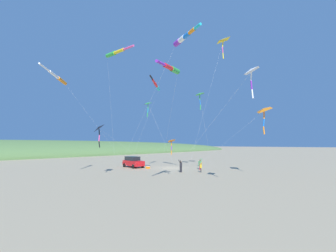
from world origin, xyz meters
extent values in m
plane|color=tan|center=(0.00, 0.00, 0.00)|extent=(600.00, 600.00, 0.00)
ellipsoid|color=#567A42|center=(-55.00, 0.00, 0.00)|extent=(28.00, 240.00, 10.58)
cube|color=red|center=(-5.27, -3.70, 0.75)|extent=(4.52, 2.45, 0.84)
cube|color=black|center=(-5.61, -3.65, 1.51)|extent=(2.79, 1.98, 0.68)
cylinder|color=black|center=(-3.69, -3.00, 0.33)|extent=(0.68, 0.31, 0.66)
cylinder|color=black|center=(-3.96, -4.83, 0.33)|extent=(0.68, 0.31, 0.66)
cylinder|color=black|center=(-6.58, -2.57, 0.33)|extent=(0.68, 0.31, 0.66)
cylinder|color=black|center=(-6.85, -4.40, 0.33)|extent=(0.68, 0.31, 0.66)
cube|color=orange|center=(-2.12, -3.26, 0.18)|extent=(0.60, 0.40, 0.36)
cube|color=white|center=(-2.12, -3.26, 0.39)|extent=(0.62, 0.42, 0.06)
cube|color=#232328|center=(4.83, -3.36, 0.38)|extent=(0.22, 0.32, 0.75)
cylinder|color=#232328|center=(4.83, -3.36, 1.07)|extent=(0.42, 0.42, 0.62)
sphere|color=#A37551|center=(4.83, -3.36, 1.49)|extent=(0.24, 0.24, 0.24)
cylinder|color=#232328|center=(4.94, -3.54, 1.54)|extent=(0.18, 0.39, 0.47)
cylinder|color=#232328|center=(4.64, -3.47, 1.54)|extent=(0.18, 0.39, 0.47)
cube|color=#B72833|center=(5.12, 1.18, 0.37)|extent=(0.18, 0.31, 0.74)
cylinder|color=#3D7F51|center=(5.12, 1.18, 1.05)|extent=(0.38, 0.38, 0.61)
sphere|color=brown|center=(5.12, 1.18, 1.47)|extent=(0.23, 0.23, 0.23)
cylinder|color=#3D7F51|center=(4.98, 1.35, 1.51)|extent=(0.14, 0.38, 0.46)
cylinder|color=#3D7F51|center=(5.29, 1.31, 1.51)|extent=(0.14, 0.38, 0.46)
cube|color=#3D7F51|center=(1.96, 5.54, 0.25)|extent=(0.12, 0.20, 0.49)
cylinder|color=#3D7F51|center=(1.96, 5.54, 0.70)|extent=(0.25, 0.25, 0.41)
sphere|color=beige|center=(1.96, 5.54, 0.98)|extent=(0.15, 0.15, 0.15)
cylinder|color=#3D7F51|center=(1.88, 5.65, 1.00)|extent=(0.09, 0.25, 0.31)
cylinder|color=#3D7F51|center=(2.08, 5.63, 1.00)|extent=(0.09, 0.25, 0.31)
cube|color=#232328|center=(6.96, -1.50, 0.30)|extent=(0.23, 0.27, 0.61)
cylinder|color=gold|center=(6.96, -1.50, 0.86)|extent=(0.38, 0.38, 0.50)
sphere|color=#A37551|center=(6.96, -1.50, 1.21)|extent=(0.19, 0.19, 0.19)
cylinder|color=gold|center=(7.13, -1.54, 1.24)|extent=(0.22, 0.30, 0.38)
cylinder|color=gold|center=(6.92, -1.67, 1.24)|extent=(0.22, 0.30, 0.38)
cylinder|color=green|center=(11.91, -13.18, 10.66)|extent=(1.01, 1.70, 0.70)
cylinder|color=red|center=(12.44, -14.65, 10.45)|extent=(0.88, 1.64, 0.57)
cylinder|color=purple|center=(12.97, -16.12, 10.23)|extent=(0.75, 1.57, 0.43)
cylinder|color=white|center=(7.34, -9.03, 5.33)|extent=(8.63, 6.83, 10.65)
pyramid|color=white|center=(17.66, -10.16, 10.14)|extent=(1.91, 1.91, 0.62)
cylinder|color=black|center=(17.69, -10.13, 10.05)|extent=(0.98, 0.98, 0.62)
cylinder|color=white|center=(17.67, -10.17, 9.61)|extent=(0.18, 0.22, 0.75)
cylinder|color=purple|center=(17.67, -10.16, 8.87)|extent=(0.17, 0.22, 0.75)
cylinder|color=white|center=(17.71, -10.12, 8.13)|extent=(0.19, 0.14, 0.75)
cylinder|color=white|center=(11.22, -7.64, 5.00)|extent=(12.95, 5.00, 10.00)
cylinder|color=orange|center=(-2.97, -17.01, 11.75)|extent=(1.86, 1.82, 0.46)
cylinder|color=white|center=(-1.40, -18.54, 11.81)|extent=(1.78, 1.74, 0.35)
cylinder|color=white|center=(0.18, -20.06, 11.88)|extent=(1.70, 1.66, 0.24)
cylinder|color=white|center=(-4.06, -10.79, 5.81)|extent=(0.63, 10.93, 11.62)
cylinder|color=#1EB7C6|center=(0.34, -3.52, 12.92)|extent=(1.21, 1.52, 0.59)
cylinder|color=red|center=(1.13, -4.76, 13.03)|extent=(1.13, 1.47, 0.50)
cylinder|color=red|center=(1.92, -6.00, 13.15)|extent=(1.05, 1.42, 0.42)
cylinder|color=black|center=(2.71, -7.23, 13.27)|extent=(0.98, 1.37, 0.33)
cylinder|color=white|center=(-3.36, -3.29, 6.37)|extent=(6.63, 0.77, 12.74)
pyramid|color=yellow|center=(10.42, -0.77, 18.64)|extent=(2.18, 1.77, 0.54)
cylinder|color=black|center=(10.43, -0.74, 18.53)|extent=(0.53, 1.58, 0.46)
cylinder|color=yellow|center=(10.38, -0.78, 18.01)|extent=(0.27, 0.26, 0.87)
cylinder|color=#EF4C93|center=(10.34, -0.77, 17.16)|extent=(0.14, 0.23, 0.86)
cylinder|color=yellow|center=(10.38, -0.74, 16.31)|extent=(0.26, 0.23, 0.86)
cylinder|color=white|center=(7.89, -1.62, 9.23)|extent=(5.08, 1.76, 18.46)
cylinder|color=purple|center=(7.07, -6.76, 17.12)|extent=(1.40, 1.12, 0.74)
cylinder|color=white|center=(8.16, -7.24, 17.06)|extent=(1.36, 1.03, 0.65)
cylinder|color=blue|center=(9.26, -7.72, 17.00)|extent=(1.32, 0.94, 0.55)
cylinder|color=orange|center=(10.36, -8.20, 16.94)|extent=(1.28, 0.86, 0.46)
cylinder|color=#1EB7C6|center=(11.45, -8.68, 16.89)|extent=(1.23, 0.77, 0.37)
cylinder|color=white|center=(0.54, -6.53, 8.49)|extent=(11.96, 0.04, 16.98)
pyramid|color=green|center=(4.99, 1.43, 12.15)|extent=(2.17, 1.90, 0.49)
cylinder|color=black|center=(5.00, 1.45, 12.04)|extent=(0.75, 1.43, 0.40)
cylinder|color=green|center=(5.01, 1.44, 11.54)|extent=(0.18, 0.19, 0.82)
cylinder|color=blue|center=(5.04, 1.46, 10.73)|extent=(0.22, 0.25, 0.83)
cylinder|color=green|center=(5.06, 1.50, 9.91)|extent=(0.19, 0.19, 0.82)
cylinder|color=white|center=(3.86, 4.96, 5.99)|extent=(2.29, 7.03, 11.98)
pyramid|color=black|center=(-0.03, -13.60, 6.04)|extent=(1.97, 1.60, 0.84)
cylinder|color=black|center=(0.00, -13.54, 5.96)|extent=(0.51, 1.14, 0.96)
cylinder|color=black|center=(0.02, -13.51, 5.49)|extent=(0.20, 0.22, 0.78)
cylinder|color=#EF4C93|center=(0.07, -13.53, 4.72)|extent=(0.23, 0.25, 0.79)
cylinder|color=black|center=(0.13, -13.53, 3.95)|extent=(0.24, 0.26, 0.79)
cylinder|color=white|center=(-1.52, -7.44, 2.95)|extent=(3.05, 12.22, 5.90)
pyramid|color=green|center=(2.62, -7.79, 9.58)|extent=(1.51, 1.19, 0.37)
cylinder|color=black|center=(2.63, -7.77, 9.51)|extent=(0.33, 1.12, 0.33)
cylinder|color=green|center=(2.66, -7.79, 9.15)|extent=(0.19, 0.16, 0.61)
cylinder|color=#1EB7C6|center=(2.66, -7.81, 8.55)|extent=(0.17, 0.11, 0.60)
cylinder|color=green|center=(2.59, -7.83, 7.96)|extent=(0.20, 0.18, 0.61)
cylinder|color=white|center=(3.28, -5.46, 4.73)|extent=(1.32, 4.64, 9.46)
cylinder|color=green|center=(0.55, -12.44, 15.57)|extent=(2.41, 0.86, 0.85)
cylinder|color=yellow|center=(2.81, -12.79, 15.23)|extent=(2.37, 0.72, 0.71)
cylinder|color=#EF4C93|center=(5.07, -13.14, 14.88)|extent=(2.33, 0.58, 0.57)
cylinder|color=white|center=(-4.30, -8.87, 7.81)|extent=(7.44, 6.80, 15.62)
pyramid|color=orange|center=(15.33, -0.08, 8.29)|extent=(2.52, 2.32, 0.89)
cylinder|color=black|center=(15.37, -0.03, 8.17)|extent=(0.99, 1.41, 0.94)
cylinder|color=orange|center=(15.37, -0.07, 7.59)|extent=(0.16, 0.23, 0.97)
cylinder|color=blue|center=(15.32, -0.14, 6.63)|extent=(0.30, 0.29, 0.98)
cylinder|color=orange|center=(15.33, -0.22, 5.67)|extent=(0.31, 0.28, 0.98)
cylinder|color=white|center=(9.79, 0.16, 4.05)|extent=(11.16, 0.39, 8.10)
pyramid|color=orange|center=(6.98, -7.96, 4.43)|extent=(1.05, 1.35, 0.43)
cylinder|color=black|center=(7.01, -7.96, 4.37)|extent=(0.97, 0.28, 0.43)
cylinder|color=orange|center=(7.00, -7.94, 4.04)|extent=(0.12, 0.15, 0.54)
cylinder|color=purple|center=(7.02, -7.94, 3.51)|extent=(0.17, 0.15, 0.55)
cylinder|color=orange|center=(7.03, -7.97, 2.97)|extent=(0.14, 0.15, 0.54)
cylinder|color=white|center=(1.11, -6.70, 2.16)|extent=(11.79, 2.53, 4.33)
camera|label=1|loc=(24.24, -27.95, 4.00)|focal=23.30mm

